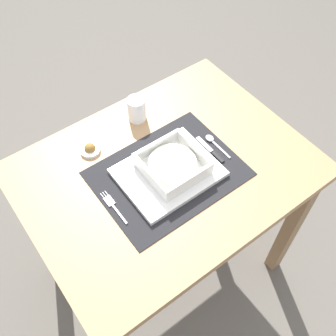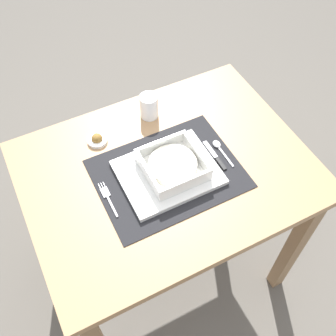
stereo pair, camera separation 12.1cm
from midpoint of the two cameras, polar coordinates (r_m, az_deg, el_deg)
ground_plane at (r=1.91m, az=-2.06°, el=-13.75°), size 6.00×6.00×0.00m
dining_table at (r=1.35m, az=-2.83°, el=-3.31°), size 0.89×0.68×0.75m
placemat at (r=1.23m, az=-2.80°, el=-0.98°), size 0.44×0.33×0.00m
serving_plate at (r=1.22m, az=-2.80°, el=-0.83°), size 0.29×0.23×0.02m
porridge_bowl at (r=1.21m, az=-2.22°, el=0.23°), size 0.18×0.18×0.05m
fork at (r=1.19m, az=-10.88°, el=-5.42°), size 0.02×0.13×0.00m
spoon at (r=1.31m, az=3.71°, el=3.75°), size 0.02×0.12×0.01m
butter_knife at (r=1.28m, az=3.63°, el=2.20°), size 0.01×0.13×0.01m
bread_knife at (r=1.28m, az=2.66°, el=1.97°), size 0.01×0.13×0.01m
drinking_glass at (r=1.37m, az=-7.04°, el=8.09°), size 0.06×0.06×0.09m
condiment_saucer at (r=1.32m, az=-13.68°, el=2.46°), size 0.07×0.07×0.04m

